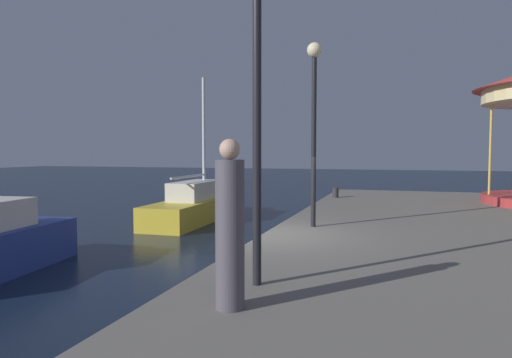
{
  "coord_description": "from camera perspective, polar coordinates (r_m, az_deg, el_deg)",
  "views": [
    {
      "loc": [
        2.91,
        -9.8,
        2.63
      ],
      "look_at": [
        -0.95,
        2.48,
        1.87
      ],
      "focal_mm": 32.34,
      "sensor_mm": 36.0,
      "label": 1
    }
  ],
  "objects": [
    {
      "name": "sailboat_yellow",
      "position": [
        17.83,
        -7.34,
        -3.23
      ],
      "size": [
        1.79,
        6.56,
        5.54
      ],
      "color": "gold",
      "rests_on": "ground"
    },
    {
      "name": "lamp_post_mid_promenade",
      "position": [
        11.32,
        7.19,
        9.41
      ],
      "size": [
        0.36,
        0.36,
        4.44
      ],
      "color": "black",
      "rests_on": "quay_dock"
    },
    {
      "name": "bollard_center",
      "position": [
        18.69,
        9.81,
        -1.66
      ],
      "size": [
        0.24,
        0.24,
        0.4
      ],
      "primitive_type": "cylinder",
      "color": "#2D2D33",
      "rests_on": "quay_dock"
    },
    {
      "name": "lamp_post_near_edge",
      "position": [
        6.34,
        0.12,
        13.19
      ],
      "size": [
        0.36,
        0.36,
        4.24
      ],
      "color": "black",
      "rests_on": "quay_dock"
    },
    {
      "name": "ground_plane",
      "position": [
        10.55,
        0.91,
        -11.03
      ],
      "size": [
        120.0,
        120.0,
        0.0
      ],
      "primitive_type": "plane",
      "color": "black"
    },
    {
      "name": "person_far_corner",
      "position": [
        5.37,
        -3.24,
        -6.22
      ],
      "size": [
        0.34,
        0.34,
        1.98
      ],
      "color": "#514C56",
      "rests_on": "quay_dock"
    }
  ]
}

